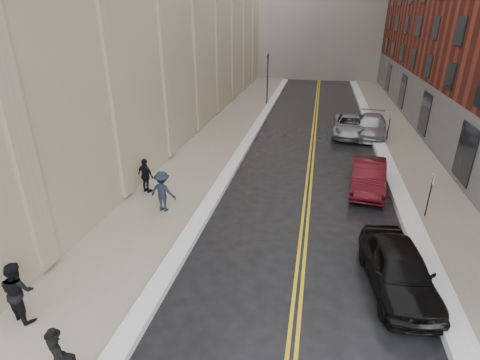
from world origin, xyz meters
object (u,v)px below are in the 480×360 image
at_px(car_silver_far, 350,126).
at_px(pedestrian_a, 18,291).
at_px(pedestrian_c, 146,176).
at_px(pedestrian_b, 163,191).
at_px(car_silver_near, 371,126).
at_px(car_maroon, 368,176).
at_px(car_black, 399,269).

height_order(car_silver_far, pedestrian_a, pedestrian_a).
bearing_deg(pedestrian_c, pedestrian_b, 157.64).
xyz_separation_m(car_silver_near, pedestrian_c, (-12.56, -13.20, 0.27)).
relative_size(car_silver_near, pedestrian_b, 2.79).
xyz_separation_m(pedestrian_b, pedestrian_c, (-1.65, 1.71, -0.06)).
bearing_deg(car_maroon, pedestrian_a, -127.15).
height_order(car_maroon, car_silver_near, car_silver_near).
bearing_deg(car_black, pedestrian_c, 148.80).
xyz_separation_m(car_maroon, car_silver_far, (-0.37, 10.22, -0.04)).
relative_size(car_black, pedestrian_c, 2.59).
bearing_deg(pedestrian_c, car_silver_far, -105.93).
xyz_separation_m(car_silver_far, pedestrian_c, (-10.96, -13.21, 0.31)).
distance_m(pedestrian_b, pedestrian_c, 2.38).
bearing_deg(car_black, pedestrian_b, 153.70).
distance_m(pedestrian_a, pedestrian_c, 9.07).
bearing_deg(car_black, pedestrian_a, -168.13).
relative_size(car_silver_near, pedestrian_c, 2.99).
bearing_deg(car_maroon, pedestrian_c, -159.46).
xyz_separation_m(car_black, pedestrian_a, (-11.40, -3.93, 0.33)).
bearing_deg(car_silver_near, pedestrian_c, -126.06).
bearing_deg(car_silver_far, pedestrian_c, -126.48).
bearing_deg(car_silver_far, pedestrian_a, -112.73).
height_order(car_silver_far, pedestrian_b, pedestrian_b).
xyz_separation_m(car_silver_far, pedestrian_a, (-10.83, -22.29, 0.38)).
height_order(pedestrian_a, pedestrian_b, pedestrian_a).
height_order(car_silver_far, pedestrian_c, pedestrian_c).
bearing_deg(pedestrian_c, car_silver_near, -109.83).
height_order(car_black, car_silver_near, car_black).
relative_size(car_silver_far, pedestrian_a, 2.75).
height_order(pedestrian_b, pedestrian_c, pedestrian_b).
bearing_deg(pedestrian_c, pedestrian_a, 114.55).
height_order(car_black, pedestrian_b, pedestrian_b).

